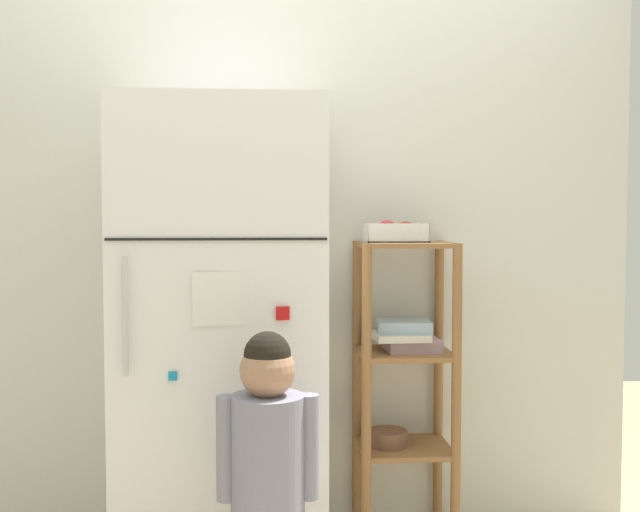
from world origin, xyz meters
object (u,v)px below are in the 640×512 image
(child_standing, at_px, (268,456))
(fruit_bin, at_px, (396,232))
(refrigerator, at_px, (223,341))
(pantry_shelf_unit, at_px, (403,370))

(child_standing, relative_size, fruit_bin, 4.10)
(child_standing, distance_m, fruit_bin, 1.00)
(refrigerator, distance_m, child_standing, 0.57)
(child_standing, height_order, fruit_bin, fruit_bin)
(fruit_bin, bearing_deg, pantry_shelf_unit, 1.50)
(refrigerator, distance_m, fruit_bin, 0.75)
(pantry_shelf_unit, distance_m, fruit_bin, 0.52)
(child_standing, height_order, pantry_shelf_unit, pantry_shelf_unit)
(refrigerator, bearing_deg, pantry_shelf_unit, 10.23)
(pantry_shelf_unit, height_order, fruit_bin, fruit_bin)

